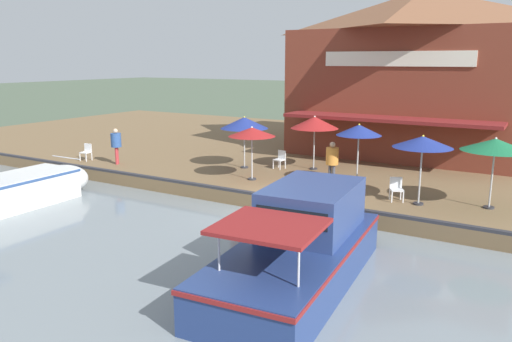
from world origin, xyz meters
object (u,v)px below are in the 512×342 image
Objects in this scene: patio_umbrella_near_quay_edge at (495,145)px; tree_behind_restaurant at (459,63)px; cafe_chair_facing_river at (396,188)px; waterfront_restaurant at (419,71)px; motorboat_mid_row at (14,190)px; patio_umbrella_mid_patio_left at (423,142)px; patio_umbrella_by_entrance at (244,123)px; patio_umbrella_back_row at (252,132)px; patio_umbrella_mid_patio_right at (359,130)px; person_mid_patio at (116,142)px; motorboat_second_along at (307,242)px; patio_umbrella_far_corner at (315,123)px; cafe_chair_back_row_seat at (280,159)px; cafe_chair_under_first_umbrella at (86,151)px; person_near_entrance at (332,158)px.

tree_behind_restaurant is at bearing -166.33° from patio_umbrella_near_quay_edge.
cafe_chair_facing_river is (0.68, -3.03, -1.74)m from patio_umbrella_near_quay_edge.
patio_umbrella_near_quay_edge is 3.55m from cafe_chair_facing_river.
motorboat_mid_row is (17.62, -10.80, -4.28)m from waterfront_restaurant.
patio_umbrella_by_entrance is at bearing -103.58° from patio_umbrella_mid_patio_left.
waterfront_restaurant is 12.03m from patio_umbrella_back_row.
patio_umbrella_by_entrance is (-0.74, -5.79, -0.15)m from patio_umbrella_mid_patio_right.
tree_behind_restaurant is (-17.33, 12.65, 3.68)m from person_mid_patio.
motorboat_second_along is at bearing 65.88° from person_mid_patio.
motorboat_mid_row is (7.15, -15.87, -2.07)m from patio_umbrella_near_quay_edge.
patio_umbrella_mid_patio_left is at bearing 76.42° from patio_umbrella_by_entrance.
waterfront_restaurant reaches higher than patio_umbrella_by_entrance.
patio_umbrella_by_entrance reaches higher than patio_umbrella_back_row.
patio_umbrella_far_corner is 12.87m from motorboat_mid_row.
cafe_chair_back_row_seat is at bearing -26.21° from waterfront_restaurant.
patio_umbrella_mid_patio_right is at bearing -96.33° from patio_umbrella_near_quay_edge.
patio_umbrella_back_row is at bearing -138.91° from motorboat_second_along.
cafe_chair_facing_river is at bearing 57.44° from patio_umbrella_mid_patio_right.
patio_umbrella_far_corner is 0.31× the size of motorboat_second_along.
motorboat_second_along is (6.95, -3.64, -1.90)m from patio_umbrella_near_quay_edge.
cafe_chair_under_first_umbrella is at bearing -71.75° from patio_umbrella_by_entrance.
motorboat_mid_row is at bearing -35.92° from cafe_chair_back_row_seat.
patio_umbrella_by_entrance is (-1.29, -10.74, -0.07)m from patio_umbrella_near_quay_edge.
patio_umbrella_mid_patio_left is (0.19, 6.99, 0.18)m from patio_umbrella_back_row.
patio_umbrella_back_row is at bearing 94.36° from cafe_chair_under_first_umbrella.
person_near_entrance is (-0.83, 3.28, -0.92)m from patio_umbrella_back_row.
tree_behind_restaurant is (-17.47, 14.65, 4.31)m from cafe_chair_under_first_umbrella.
patio_umbrella_back_row is 0.33× the size of motorboat_mid_row.
cafe_chair_under_first_umbrella is 12.78m from person_near_entrance.
cafe_chair_back_row_seat is (-2.70, -6.20, 0.00)m from cafe_chair_facing_river.
patio_umbrella_by_entrance reaches higher than person_near_entrance.
patio_umbrella_back_row is 0.93× the size of patio_umbrella_by_entrance.
patio_umbrella_far_corner is 2.95× the size of cafe_chair_under_first_umbrella.
waterfront_restaurant is 14.51× the size of cafe_chair_facing_river.
cafe_chair_under_first_umbrella is 2.10m from person_mid_patio.
patio_umbrella_mid_patio_left is 1.41× the size of person_mid_patio.
person_near_entrance is (-0.25, -5.91, -1.08)m from patio_umbrella_near_quay_edge.
patio_umbrella_mid_patio_left is at bearing 91.83° from cafe_chair_under_first_umbrella.
person_mid_patio is 14.20m from motorboat_second_along.
patio_umbrella_back_row is (11.05, -4.13, -2.37)m from waterfront_restaurant.
cafe_chair_under_first_umbrella is (3.32, -9.36, 0.00)m from cafe_chair_back_row_seat.
patio_umbrella_mid_patio_right is (2.10, 2.84, 0.10)m from patio_umbrella_far_corner.
patio_umbrella_far_corner reaches higher than motorboat_second_along.
person_near_entrance is at bearing 126.61° from motorboat_mid_row.
patio_umbrella_back_row is 8.63m from motorboat_second_along.
patio_umbrella_mid_patio_left reaches higher than patio_umbrella_back_row.
person_mid_patio is (11.62, -11.52, -3.31)m from waterfront_restaurant.
person_mid_patio is at bearing -82.51° from person_near_entrance.
patio_umbrella_mid_patio_right reaches higher than patio_umbrella_far_corner.
patio_umbrella_by_entrance is 0.30× the size of motorboat_second_along.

